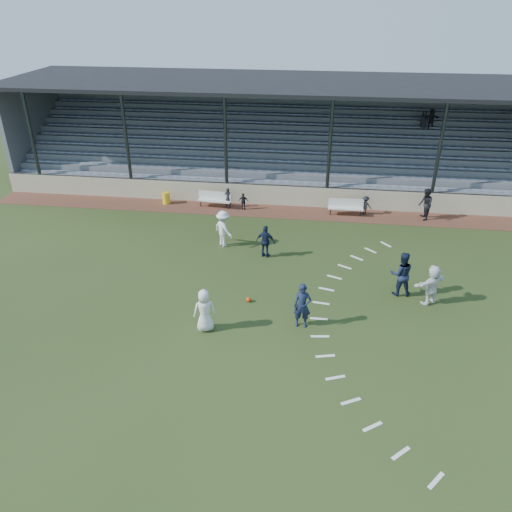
# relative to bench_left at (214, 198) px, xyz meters

# --- Properties ---
(ground) EXTENTS (90.00, 90.00, 0.00)m
(ground) POSITION_rel_bench_left_xyz_m (3.58, -10.69, -0.58)
(ground) COLOR #2A3B18
(ground) RESTS_ON ground
(cinder_track) EXTENTS (34.00, 2.00, 0.02)m
(cinder_track) POSITION_rel_bench_left_xyz_m (3.58, -0.19, -0.57)
(cinder_track) COLOR brown
(cinder_track) RESTS_ON ground
(retaining_wall) EXTENTS (34.00, 0.18, 1.20)m
(retaining_wall) POSITION_rel_bench_left_xyz_m (3.58, 0.86, 0.02)
(retaining_wall) COLOR #C2B695
(retaining_wall) RESTS_ON ground
(bench_left) EXTENTS (2.03, 0.65, 0.95)m
(bench_left) POSITION_rel_bench_left_xyz_m (0.00, 0.00, 0.00)
(bench_left) COLOR silver
(bench_left) RESTS_ON cinder_track
(bench_right) EXTENTS (2.00, 0.46, 0.95)m
(bench_right) POSITION_rel_bench_left_xyz_m (7.71, -0.16, 0.00)
(bench_right) COLOR silver
(bench_right) RESTS_ON cinder_track
(trash_bin) EXTENTS (0.45, 0.45, 0.71)m
(trash_bin) POSITION_rel_bench_left_xyz_m (-3.02, 0.15, -0.21)
(trash_bin) COLOR yellow
(trash_bin) RESTS_ON cinder_track
(football) EXTENTS (0.21, 0.21, 0.21)m
(football) POSITION_rel_bench_left_xyz_m (3.49, -9.84, -0.48)
(football) COLOR #EB380D
(football) RESTS_ON ground
(player_white_lead) EXTENTS (0.99, 0.81, 1.74)m
(player_white_lead) POSITION_rel_bench_left_xyz_m (2.13, -11.94, 0.29)
(player_white_lead) COLOR white
(player_white_lead) RESTS_ON ground
(player_navy_lead) EXTENTS (0.68, 0.46, 1.84)m
(player_navy_lead) POSITION_rel_bench_left_xyz_m (5.77, -11.23, 0.34)
(player_navy_lead) COLOR #151E3A
(player_navy_lead) RESTS_ON ground
(player_navy_mid) EXTENTS (1.02, 0.83, 1.98)m
(player_navy_mid) POSITION_rel_bench_left_xyz_m (9.78, -8.38, 0.41)
(player_navy_mid) COLOR #151E3A
(player_navy_mid) RESTS_ON ground
(player_white_wing) EXTENTS (1.38, 1.33, 1.88)m
(player_white_wing) POSITION_rel_bench_left_xyz_m (1.49, -4.88, 0.36)
(player_white_wing) COLOR white
(player_white_wing) RESTS_ON ground
(player_navy_wing) EXTENTS (1.02, 0.59, 1.63)m
(player_navy_wing) POSITION_rel_bench_left_xyz_m (3.73, -5.79, 0.23)
(player_navy_wing) COLOR #151E3A
(player_navy_wing) RESTS_ON ground
(player_white_back) EXTENTS (1.63, 1.38, 1.76)m
(player_white_back) POSITION_rel_bench_left_xyz_m (10.95, -8.92, 0.30)
(player_white_back) COLOR white
(player_white_back) RESTS_ON ground
(official) EXTENTS (0.75, 0.93, 1.80)m
(official) POSITION_rel_bench_left_xyz_m (12.08, -0.21, 0.34)
(official) COLOR black
(official) RESTS_ON cinder_track
(sub_left_near) EXTENTS (0.45, 0.30, 1.22)m
(sub_left_near) POSITION_rel_bench_left_xyz_m (0.81, 0.02, 0.05)
(sub_left_near) COLOR black
(sub_left_near) RESTS_ON cinder_track
(sub_left_far) EXTENTS (0.59, 0.26, 1.00)m
(sub_left_far) POSITION_rel_bench_left_xyz_m (1.77, -0.16, -0.06)
(sub_left_far) COLOR black
(sub_left_far) RESTS_ON cinder_track
(sub_right) EXTENTS (0.82, 0.63, 1.12)m
(sub_right) POSITION_rel_bench_left_xyz_m (8.82, 0.05, -0.00)
(sub_right) COLOR black
(sub_right) RESTS_ON cinder_track
(grandstand) EXTENTS (34.60, 9.00, 6.61)m
(grandstand) POSITION_rel_bench_left_xyz_m (3.59, 5.57, 1.62)
(grandstand) COLOR slate
(grandstand) RESTS_ON ground
(penalty_arc) EXTENTS (3.89, 14.63, 0.01)m
(penalty_arc) POSITION_rel_bench_left_xyz_m (7.70, -10.69, -0.58)
(penalty_arc) COLOR white
(penalty_arc) RESTS_ON ground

